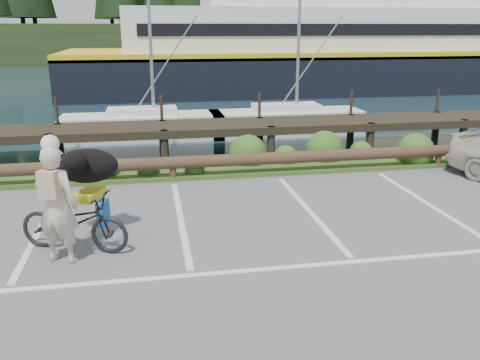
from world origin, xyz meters
name	(u,v)px	position (x,y,z in m)	size (l,w,h in m)	color
ground	(189,264)	(0.00, 0.00, 0.00)	(72.00, 72.00, 0.00)	#565659
harbor_backdrop	(151,50)	(0.39, 78.47, 0.00)	(170.00, 160.00, 30.00)	#162B37
vegetation_strip	(172,171)	(0.00, 5.30, 0.05)	(34.00, 1.60, 0.10)	#3D5B21
log_rail	(173,181)	(0.00, 4.60, 0.00)	(32.00, 0.30, 0.60)	#443021
bicycle	(74,222)	(-1.82, 0.87, 0.50)	(0.66, 1.89, 0.99)	black
cyclist	(57,205)	(-1.98, 0.46, 0.95)	(0.69, 0.45, 1.89)	beige
dog	(87,166)	(-1.59, 1.44, 1.30)	(1.04, 0.51, 0.60)	black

